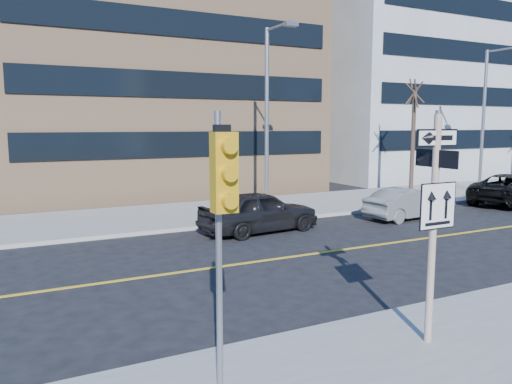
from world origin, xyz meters
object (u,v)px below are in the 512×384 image
parked_car_c (512,189)px  street_tree_west (415,95)px  parked_car_b (408,203)px  streetlight_b (487,111)px  streetlight_a (269,107)px  parked_car_a (259,211)px  traffic_signal (223,197)px  sign_pole (434,215)px

parked_car_c → street_tree_west: bearing=25.6°
street_tree_west → parked_car_c: bearing=-48.1°
parked_car_b → streetlight_b: 10.79m
streetlight_a → streetlight_b: size_ratio=1.00×
parked_car_a → parked_car_b: size_ratio=1.14×
streetlight_b → street_tree_west: (-5.00, 0.54, 0.77)m
parked_car_c → traffic_signal: bearing=100.7°
parked_car_c → streetlight_b: streetlight_b is taller
traffic_signal → streetlight_a: bearing=59.2°
sign_pole → streetlight_a: streetlight_a is taller
parked_car_c → street_tree_west: (-3.26, 3.63, 4.75)m
streetlight_a → streetlight_b: same height
streetlight_b → parked_car_c: bearing=-119.5°
streetlight_a → sign_pole: bearing=-106.8°
parked_car_c → parked_car_b: bearing=78.1°
parked_car_c → street_tree_west: street_tree_west is taller
sign_pole → traffic_signal: size_ratio=1.02×
parked_car_c → streetlight_b: size_ratio=0.70×
traffic_signal → street_tree_west: street_tree_west is taller
parked_car_a → streetlight_a: streetlight_a is taller
sign_pole → parked_car_a: size_ratio=0.88×
parked_car_c → street_tree_west: 6.81m
parked_car_b → street_tree_west: 7.73m
traffic_signal → parked_car_a: traffic_signal is taller
traffic_signal → streetlight_b: streetlight_b is taller
sign_pole → street_tree_west: size_ratio=0.64×
parked_car_a → parked_car_c: bearing=-96.1°
streetlight_a → parked_car_b: bearing=-37.9°
sign_pole → street_tree_west: bearing=46.7°
streetlight_b → parked_car_b: bearing=-158.4°
parked_car_b → street_tree_west: bearing=-50.9°
sign_pole → streetlight_a: size_ratio=0.51×
parked_car_b → streetlight_b: (9.28, 3.67, 4.09)m
parked_car_c → sign_pole: bearing=105.8°
parked_car_a → streetlight_a: 5.49m
traffic_signal → streetlight_b: size_ratio=0.50×
sign_pole → streetlight_b: (18.00, 13.27, 2.32)m
parked_car_a → street_tree_west: size_ratio=0.73×
parked_car_a → street_tree_west: bearing=-78.0°
sign_pole → street_tree_west: 19.22m
parked_car_a → parked_car_b: parked_car_a is taller
parked_car_c → streetlight_a: size_ratio=0.70×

